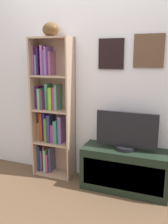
% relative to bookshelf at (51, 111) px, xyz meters
% --- Properties ---
extents(back_wall, '(4.80, 0.08, 2.37)m').
position_rel_bookshelf_xyz_m(back_wall, '(0.46, 0.12, 0.36)').
color(back_wall, white).
rests_on(back_wall, ground).
extents(bookshelf, '(0.50, 0.24, 1.71)m').
position_rel_bookshelf_xyz_m(bookshelf, '(0.00, 0.00, 0.00)').
color(bookshelf, tan).
rests_on(bookshelf, ground).
extents(football, '(0.29, 0.26, 0.16)m').
position_rel_bookshelf_xyz_m(football, '(0.05, -0.03, 0.96)').
color(football, brown).
rests_on(football, bookshelf).
extents(tv_stand, '(0.97, 0.35, 0.49)m').
position_rel_bookshelf_xyz_m(tv_stand, '(0.97, -0.09, -0.58)').
color(tv_stand, black).
rests_on(tv_stand, ground).
extents(television, '(0.67, 0.22, 0.42)m').
position_rel_bookshelf_xyz_m(television, '(0.97, -0.09, -0.13)').
color(television, black).
rests_on(television, tv_stand).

